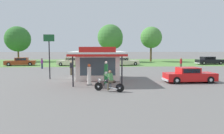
{
  "coord_description": "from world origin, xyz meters",
  "views": [
    {
      "loc": [
        -1.36,
        -18.28,
        3.25
      ],
      "look_at": [
        -0.11,
        2.13,
        1.4
      ],
      "focal_mm": 34.18,
      "sensor_mm": 36.0,
      "label": 1
    }
  ],
  "objects_px": {
    "parked_car_back_row_far_left": "(21,62)",
    "motorcycle_with_rider": "(110,83)",
    "bystander_chatting_near_pumps": "(71,68)",
    "roadside_pole_sign": "(49,49)",
    "parked_car_back_row_left": "(72,62)",
    "gas_pump_offside": "(106,74)",
    "parked_car_second_row_spare": "(209,61)",
    "featured_classic_sedan": "(189,75)",
    "parked_car_back_row_right": "(125,62)",
    "gas_pump_nearside": "(89,75)",
    "bystander_standing_back_lot": "(181,63)",
    "bystander_strolling_foreground": "(42,63)"
  },
  "relations": [
    {
      "from": "bystander_chatting_near_pumps",
      "to": "bystander_standing_back_lot",
      "type": "distance_m",
      "value": 16.6
    },
    {
      "from": "parked_car_back_row_right",
      "to": "parked_car_back_row_far_left",
      "type": "relative_size",
      "value": 0.95
    },
    {
      "from": "gas_pump_nearside",
      "to": "parked_car_back_row_left",
      "type": "relative_size",
      "value": 0.34
    },
    {
      "from": "gas_pump_nearside",
      "to": "gas_pump_offside",
      "type": "xyz_separation_m",
      "value": [
        1.46,
        0.0,
        0.11
      ]
    },
    {
      "from": "motorcycle_with_rider",
      "to": "parked_car_second_row_spare",
      "type": "bearing_deg",
      "value": 49.98
    },
    {
      "from": "parked_car_back_row_far_left",
      "to": "gas_pump_nearside",
      "type": "bearing_deg",
      "value": -57.87
    },
    {
      "from": "gas_pump_nearside",
      "to": "gas_pump_offside",
      "type": "bearing_deg",
      "value": 0.01
    },
    {
      "from": "parked_car_back_row_far_left",
      "to": "bystander_standing_back_lot",
      "type": "xyz_separation_m",
      "value": [
        26.67,
        -8.72,
        0.28
      ]
    },
    {
      "from": "gas_pump_offside",
      "to": "parked_car_second_row_spare",
      "type": "bearing_deg",
      "value": 46.38
    },
    {
      "from": "motorcycle_with_rider",
      "to": "featured_classic_sedan",
      "type": "bearing_deg",
      "value": 26.05
    },
    {
      "from": "parked_car_back_row_far_left",
      "to": "roadside_pole_sign",
      "type": "bearing_deg",
      "value": -62.23
    },
    {
      "from": "parked_car_back_row_right",
      "to": "bystander_chatting_near_pumps",
      "type": "relative_size",
      "value": 3.29
    },
    {
      "from": "parked_car_back_row_right",
      "to": "motorcycle_with_rider",
      "type": "bearing_deg",
      "value": -99.61
    },
    {
      "from": "parked_car_back_row_right",
      "to": "bystander_standing_back_lot",
      "type": "height_order",
      "value": "bystander_standing_back_lot"
    },
    {
      "from": "gas_pump_offside",
      "to": "parked_car_second_row_spare",
      "type": "distance_m",
      "value": 30.47
    },
    {
      "from": "gas_pump_offside",
      "to": "parked_car_back_row_right",
      "type": "relative_size",
      "value": 0.39
    },
    {
      "from": "gas_pump_offside",
      "to": "parked_car_back_row_left",
      "type": "xyz_separation_m",
      "value": [
        -5.5,
        20.19,
        -0.25
      ]
    },
    {
      "from": "motorcycle_with_rider",
      "to": "bystander_chatting_near_pumps",
      "type": "height_order",
      "value": "bystander_chatting_near_pumps"
    },
    {
      "from": "bystander_strolling_foreground",
      "to": "bystander_chatting_near_pumps",
      "type": "height_order",
      "value": "bystander_chatting_near_pumps"
    },
    {
      "from": "featured_classic_sedan",
      "to": "parked_car_back_row_right",
      "type": "height_order",
      "value": "parked_car_back_row_right"
    },
    {
      "from": "gas_pump_offside",
      "to": "featured_classic_sedan",
      "type": "distance_m",
      "value": 7.96
    },
    {
      "from": "gas_pump_nearside",
      "to": "bystander_chatting_near_pumps",
      "type": "height_order",
      "value": "gas_pump_nearside"
    },
    {
      "from": "parked_car_back_row_far_left",
      "to": "bystander_standing_back_lot",
      "type": "distance_m",
      "value": 28.06
    },
    {
      "from": "bystander_chatting_near_pumps",
      "to": "parked_car_back_row_left",
      "type": "bearing_deg",
      "value": 96.85
    },
    {
      "from": "motorcycle_with_rider",
      "to": "parked_car_second_row_spare",
      "type": "height_order",
      "value": "motorcycle_with_rider"
    },
    {
      "from": "parked_car_second_row_spare",
      "to": "parked_car_back_row_right",
      "type": "distance_m",
      "value": 16.93
    },
    {
      "from": "bystander_standing_back_lot",
      "to": "roadside_pole_sign",
      "type": "distance_m",
      "value": 19.67
    },
    {
      "from": "parked_car_back_row_far_left",
      "to": "motorcycle_with_rider",
      "type": "bearing_deg",
      "value": -58.07
    },
    {
      "from": "gas_pump_offside",
      "to": "featured_classic_sedan",
      "type": "bearing_deg",
      "value": 7.18
    },
    {
      "from": "parked_car_back_row_left",
      "to": "parked_car_back_row_far_left",
      "type": "distance_m",
      "value": 9.56
    },
    {
      "from": "parked_car_back_row_far_left",
      "to": "bystander_chatting_near_pumps",
      "type": "relative_size",
      "value": 3.47
    },
    {
      "from": "motorcycle_with_rider",
      "to": "parked_car_back_row_far_left",
      "type": "relative_size",
      "value": 0.38
    },
    {
      "from": "gas_pump_nearside",
      "to": "roadside_pole_sign",
      "type": "distance_m",
      "value": 6.27
    },
    {
      "from": "bystander_chatting_near_pumps",
      "to": "roadside_pole_sign",
      "type": "relative_size",
      "value": 0.36
    },
    {
      "from": "motorcycle_with_rider",
      "to": "parked_car_back_row_left",
      "type": "xyz_separation_m",
      "value": [
        -5.67,
        22.98,
        0.06
      ]
    },
    {
      "from": "parked_car_back_row_left",
      "to": "parked_car_second_row_spare",
      "type": "bearing_deg",
      "value": 4.01
    },
    {
      "from": "roadside_pole_sign",
      "to": "parked_car_back_row_left",
      "type": "bearing_deg",
      "value": 89.19
    },
    {
      "from": "parked_car_second_row_spare",
      "to": "parked_car_back_row_far_left",
      "type": "bearing_deg",
      "value": -179.13
    },
    {
      "from": "gas_pump_offside",
      "to": "parked_car_back_row_left",
      "type": "relative_size",
      "value": 0.38
    },
    {
      "from": "bystander_strolling_foreground",
      "to": "bystander_standing_back_lot",
      "type": "relative_size",
      "value": 0.9
    },
    {
      "from": "bystander_chatting_near_pumps",
      "to": "gas_pump_nearside",
      "type": "bearing_deg",
      "value": -71.06
    },
    {
      "from": "parked_car_second_row_spare",
      "to": "parked_car_back_row_right",
      "type": "relative_size",
      "value": 1.05
    },
    {
      "from": "featured_classic_sedan",
      "to": "parked_car_back_row_left",
      "type": "xyz_separation_m",
      "value": [
        -13.4,
        19.2,
        0.07
      ]
    },
    {
      "from": "parked_car_back_row_far_left",
      "to": "bystander_standing_back_lot",
      "type": "bearing_deg",
      "value": -18.1
    },
    {
      "from": "featured_classic_sedan",
      "to": "roadside_pole_sign",
      "type": "distance_m",
      "value": 14.17
    },
    {
      "from": "gas_pump_nearside",
      "to": "featured_classic_sedan",
      "type": "distance_m",
      "value": 9.41
    },
    {
      "from": "bystander_chatting_near_pumps",
      "to": "bystander_standing_back_lot",
      "type": "height_order",
      "value": "bystander_standing_back_lot"
    },
    {
      "from": "parked_car_back_row_far_left",
      "to": "roadside_pole_sign",
      "type": "xyz_separation_m",
      "value": [
        9.24,
        -17.54,
        2.5
      ]
    },
    {
      "from": "motorcycle_with_rider",
      "to": "parked_car_back_row_left",
      "type": "bearing_deg",
      "value": 103.86
    },
    {
      "from": "parked_car_second_row_spare",
      "to": "bystander_strolling_foreground",
      "type": "height_order",
      "value": "bystander_strolling_foreground"
    }
  ]
}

